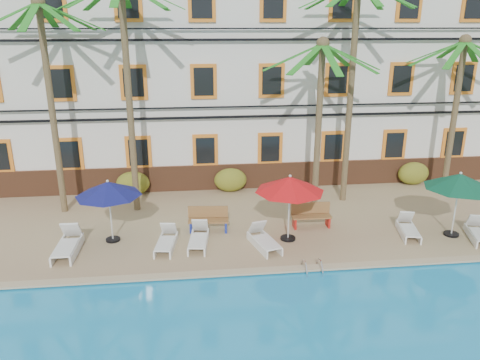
{
  "coord_description": "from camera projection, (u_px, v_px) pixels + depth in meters",
  "views": [
    {
      "loc": [
        -2.25,
        -13.74,
        7.67
      ],
      "look_at": [
        -0.35,
        3.0,
        2.0
      ],
      "focal_mm": 35.0,
      "sensor_mm": 36.0,
      "label": 1
    }
  ],
  "objects": [
    {
      "name": "ground",
      "position": [
        261.0,
        265.0,
        15.63
      ],
      "size": [
        100.0,
        100.0,
        0.0
      ],
      "primitive_type": "plane",
      "color": "#384C23",
      "rests_on": "ground"
    },
    {
      "name": "pool_deck",
      "position": [
        243.0,
        206.0,
        20.3
      ],
      "size": [
        30.0,
        12.0,
        0.25
      ],
      "primitive_type": "cube",
      "color": "tan",
      "rests_on": "ground"
    },
    {
      "name": "pool_coping",
      "position": [
        265.0,
        271.0,
        14.69
      ],
      "size": [
        30.0,
        0.35,
        0.06
      ],
      "primitive_type": "cube",
      "color": "tan",
      "rests_on": "pool_deck"
    },
    {
      "name": "hotel_building",
      "position": [
        231.0,
        71.0,
        23.31
      ],
      "size": [
        25.4,
        6.44,
        10.22
      ],
      "color": "silver",
      "rests_on": "pool_deck"
    },
    {
      "name": "palm_a",
      "position": [
        48.0,
        79.0,
        17.71
      ],
      "size": [
        4.6,
        4.6,
        8.4
      ],
      "color": "brown",
      "rests_on": "pool_deck"
    },
    {
      "name": "palm_b",
      "position": [
        127.0,
        68.0,
        17.77
      ],
      "size": [
        4.6,
        4.6,
        9.14
      ],
      "color": "brown",
      "rests_on": "pool_deck"
    },
    {
      "name": "palm_c",
      "position": [
        320.0,
        100.0,
        18.38
      ],
      "size": [
        4.6,
        4.6,
        6.94
      ],
      "color": "brown",
      "rests_on": "pool_deck"
    },
    {
      "name": "palm_d",
      "position": [
        353.0,
        64.0,
        18.82
      ],
      "size": [
        4.6,
        4.6,
        9.2
      ],
      "color": "brown",
      "rests_on": "pool_deck"
    },
    {
      "name": "palm_e",
      "position": [
        458.0,
        93.0,
        19.88
      ],
      "size": [
        4.6,
        4.6,
        6.99
      ],
      "color": "brown",
      "rests_on": "pool_deck"
    },
    {
      "name": "shrub_left",
      "position": [
        133.0,
        183.0,
        21.07
      ],
      "size": [
        1.5,
        0.9,
        1.1
      ],
      "primitive_type": "ellipsoid",
      "color": "#265017",
      "rests_on": "pool_deck"
    },
    {
      "name": "shrub_mid",
      "position": [
        230.0,
        180.0,
        21.55
      ],
      "size": [
        1.5,
        0.9,
        1.1
      ],
      "primitive_type": "ellipsoid",
      "color": "#265017",
      "rests_on": "pool_deck"
    },
    {
      "name": "shrub_right",
      "position": [
        413.0,
        173.0,
        22.49
      ],
      "size": [
        1.5,
        0.9,
        1.1
      ],
      "primitive_type": "ellipsoid",
      "color": "#265017",
      "rests_on": "pool_deck"
    },
    {
      "name": "umbrella_blue",
      "position": [
        108.0,
        189.0,
        16.17
      ],
      "size": [
        2.3,
        2.3,
        2.31
      ],
      "color": "black",
      "rests_on": "pool_deck"
    },
    {
      "name": "umbrella_red",
      "position": [
        290.0,
        185.0,
        16.22
      ],
      "size": [
        2.46,
        2.46,
        2.46
      ],
      "color": "black",
      "rests_on": "pool_deck"
    },
    {
      "name": "umbrella_green",
      "position": [
        460.0,
        181.0,
        16.56
      ],
      "size": [
        2.45,
        2.45,
        2.45
      ],
      "color": "black",
      "rests_on": "pool_deck"
    },
    {
      "name": "lounger_a",
      "position": [
        68.0,
        245.0,
        15.82
      ],
      "size": [
        0.72,
        1.93,
        0.91
      ],
      "color": "white",
      "rests_on": "pool_deck"
    },
    {
      "name": "lounger_b",
      "position": [
        166.0,
        241.0,
        16.17
      ],
      "size": [
        0.82,
        1.72,
        0.78
      ],
      "color": "white",
      "rests_on": "pool_deck"
    },
    {
      "name": "lounger_c",
      "position": [
        199.0,
        238.0,
        16.38
      ],
      "size": [
        0.83,
        1.78,
        0.81
      ],
      "color": "white",
      "rests_on": "pool_deck"
    },
    {
      "name": "lounger_d",
      "position": [
        264.0,
        240.0,
        16.25
      ],
      "size": [
        1.05,
        1.82,
        0.81
      ],
      "color": "white",
      "rests_on": "pool_deck"
    },
    {
      "name": "lounger_e",
      "position": [
        408.0,
        228.0,
        17.19
      ],
      "size": [
        0.91,
        1.72,
        0.77
      ],
      "color": "white",
      "rests_on": "pool_deck"
    },
    {
      "name": "lounger_f",
      "position": [
        478.0,
        232.0,
        16.84
      ],
      "size": [
        1.05,
        1.76,
        0.79
      ],
      "color": "white",
      "rests_on": "pool_deck"
    },
    {
      "name": "bench_left",
      "position": [
        208.0,
        219.0,
        17.48
      ],
      "size": [
        1.54,
        0.61,
        0.93
      ],
      "color": "olive",
      "rests_on": "pool_deck"
    },
    {
      "name": "bench_right",
      "position": [
        311.0,
        215.0,
        17.84
      ],
      "size": [
        1.51,
        0.51,
        0.93
      ],
      "color": "olive",
      "rests_on": "pool_deck"
    },
    {
      "name": "pool_ladder",
      "position": [
        312.0,
        270.0,
        14.76
      ],
      "size": [
        0.54,
        0.74,
        0.74
      ],
      "color": "silver",
      "rests_on": "ground"
    }
  ]
}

